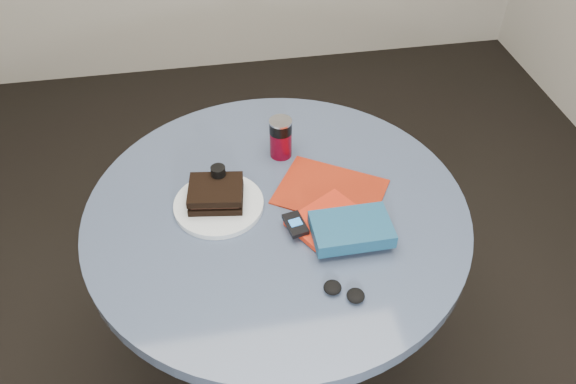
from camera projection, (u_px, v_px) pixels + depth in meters
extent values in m
plane|color=black|center=(280.00, 357.00, 1.98)|extent=(4.00, 4.00, 0.00)
cylinder|color=black|center=(280.00, 354.00, 1.97)|extent=(0.48, 0.48, 0.03)
cylinder|color=black|center=(278.00, 294.00, 1.72)|extent=(0.11, 0.11, 0.68)
cylinder|color=#3B4962|center=(277.00, 213.00, 1.48)|extent=(1.00, 1.00, 0.04)
cylinder|color=white|center=(219.00, 205.00, 1.46)|extent=(0.30, 0.30, 0.01)
cube|color=black|center=(216.00, 198.00, 1.45)|extent=(0.15, 0.13, 0.02)
cube|color=#351C14|center=(216.00, 194.00, 1.44)|extent=(0.13, 0.12, 0.01)
cube|color=black|center=(215.00, 189.00, 1.43)|extent=(0.15, 0.13, 0.02)
cylinder|color=#630417|center=(281.00, 143.00, 1.59)|extent=(0.08, 0.08, 0.08)
cylinder|color=black|center=(281.00, 127.00, 1.55)|extent=(0.08, 0.08, 0.03)
cylinder|color=silver|center=(281.00, 121.00, 1.54)|extent=(0.08, 0.08, 0.01)
cylinder|color=#4D4121|center=(220.00, 184.00, 1.48)|extent=(0.05, 0.05, 0.06)
cylinder|color=black|center=(218.00, 172.00, 1.45)|extent=(0.05, 0.05, 0.03)
cube|color=maroon|center=(330.00, 192.00, 1.50)|extent=(0.34, 0.32, 0.00)
cube|color=red|center=(326.00, 219.00, 1.41)|extent=(0.21, 0.19, 0.01)
cube|color=navy|center=(351.00, 229.00, 1.35)|extent=(0.19, 0.12, 0.04)
cube|color=black|center=(295.00, 224.00, 1.38)|extent=(0.06, 0.08, 0.01)
cube|color=#2468B7|center=(295.00, 222.00, 1.38)|extent=(0.03, 0.03, 0.00)
ellipsoid|color=black|center=(333.00, 287.00, 1.26)|extent=(0.06, 0.06, 0.02)
ellipsoid|color=black|center=(356.00, 296.00, 1.25)|extent=(0.06, 0.06, 0.02)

